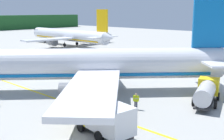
% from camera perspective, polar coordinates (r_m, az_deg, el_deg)
% --- Properties ---
extents(airliner_foreground, '(32.69, 31.65, 11.90)m').
position_cam_1_polar(airliner_foreground, '(35.50, -6.14, 1.04)').
color(airliner_foreground, white).
rests_on(airliner_foreground, ground).
extents(airliner_mid_apron, '(29.92, 35.91, 10.26)m').
position_cam_1_polar(airliner_mid_apron, '(83.88, -8.56, 6.79)').
color(airliner_mid_apron, silver).
rests_on(airliner_mid_apron, ground).
extents(service_truck_fuel, '(2.96, 5.87, 2.80)m').
position_cam_1_polar(service_truck_fuel, '(23.35, -1.66, -9.28)').
color(service_truck_fuel, yellow).
rests_on(service_truck_fuel, ground).
extents(service_truck_catering, '(6.94, 3.98, 2.40)m').
position_cam_1_polar(service_truck_catering, '(32.46, 18.22, -4.11)').
color(service_truck_catering, yellow).
rests_on(service_truck_catering, ground).
extents(crew_marshaller, '(0.62, 0.32, 1.65)m').
position_cam_1_polar(crew_marshaller, '(28.58, -6.83, -6.61)').
color(crew_marshaller, '#191E33').
rests_on(crew_marshaller, ground).
extents(crew_loader_left, '(0.40, 0.58, 1.69)m').
position_cam_1_polar(crew_loader_left, '(29.45, 4.78, -5.96)').
color(crew_loader_left, '#191E33').
rests_on(crew_loader_left, ground).
extents(apron_guide_line, '(0.30, 60.00, 0.01)m').
position_cam_1_polar(apron_guide_line, '(30.39, -6.15, -7.40)').
color(apron_guide_line, yellow).
rests_on(apron_guide_line, ground).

